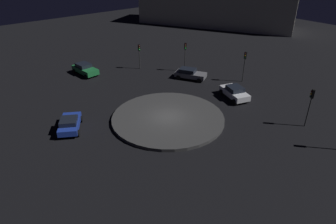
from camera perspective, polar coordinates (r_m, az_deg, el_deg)
ground_plane at (r=31.39m, az=0.00°, el=-1.36°), size 116.72×116.72×0.00m
roundabout_island at (r=31.31m, az=0.00°, el=-1.10°), size 11.78×11.78×0.33m
car_grey at (r=41.21m, az=4.22°, el=7.34°), size 3.52×4.48×1.44m
car_blue at (r=30.77m, az=-18.31°, el=-2.11°), size 3.52×4.21×1.36m
car_white at (r=36.41m, az=12.63°, el=3.73°), size 3.07×4.42×1.49m
car_green at (r=44.34m, az=-15.62°, el=7.95°), size 2.42×4.46×1.52m
traffic_light_east at (r=40.71m, az=14.49°, el=9.48°), size 0.37×0.32×4.10m
traffic_light_southeast at (r=31.92m, az=25.66°, el=1.98°), size 0.39×0.39×4.05m
traffic_light_northeast at (r=43.24m, az=3.33°, el=11.53°), size 0.39×0.38×4.17m
traffic_light_northeast_near at (r=44.37m, az=-5.53°, el=11.46°), size 0.36×0.39×3.70m
store_building at (r=73.46m, az=9.17°, el=19.17°), size 25.19×35.52×7.82m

